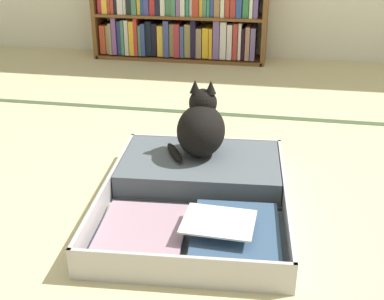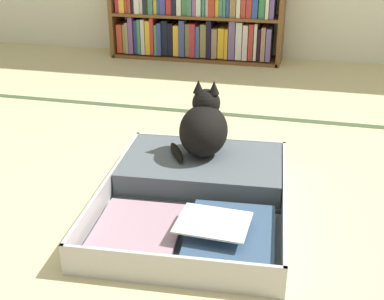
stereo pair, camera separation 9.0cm
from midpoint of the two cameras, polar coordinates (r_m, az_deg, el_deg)
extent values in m
plane|color=#CABC88|center=(1.63, 0.53, -9.83)|extent=(10.00, 10.00, 0.00)
cube|color=#3B4D31|center=(2.63, 4.73, 3.97)|extent=(4.80, 0.05, 0.00)
cube|color=brown|center=(3.78, -2.05, 10.56)|extent=(1.22, 0.26, 0.02)
cube|color=brown|center=(3.72, -2.12, 15.10)|extent=(1.19, 0.26, 0.02)
cube|color=#C14127|center=(3.91, -10.32, 12.55)|extent=(0.04, 0.22, 0.21)
cube|color=#998652|center=(3.90, -9.78, 12.57)|extent=(0.02, 0.22, 0.21)
cube|color=gray|center=(3.88, -9.52, 12.65)|extent=(0.02, 0.22, 0.22)
cube|color=#7C4E8F|center=(3.86, -9.10, 12.95)|extent=(0.03, 0.22, 0.27)
cube|color=#363E86|center=(3.87, -8.50, 12.81)|extent=(0.03, 0.22, 0.24)
cube|color=#41845B|center=(3.84, -8.17, 12.83)|extent=(0.02, 0.22, 0.25)
cube|color=beige|center=(3.83, -7.73, 12.84)|extent=(0.03, 0.22, 0.25)
cube|color=yellow|center=(3.82, -7.18, 12.78)|extent=(0.04, 0.22, 0.24)
cube|color=red|center=(3.81, -6.73, 12.93)|extent=(0.03, 0.22, 0.27)
cube|color=#487B5B|center=(3.81, -6.28, 12.57)|extent=(0.02, 0.22, 0.22)
cube|color=#38448D|center=(3.80, -5.90, 12.67)|extent=(0.03, 0.22, 0.23)
cube|color=black|center=(3.80, -5.29, 12.82)|extent=(0.04, 0.22, 0.25)
cube|color=black|center=(3.79, -4.66, 12.69)|extent=(0.04, 0.22, 0.23)
cube|color=yellow|center=(3.78, -3.99, 12.57)|extent=(0.04, 0.22, 0.22)
cube|color=#3D4888|center=(3.75, -3.36, 12.80)|extent=(0.04, 0.22, 0.26)
cube|color=olive|center=(3.76, -2.70, 12.67)|extent=(0.03, 0.22, 0.23)
cube|color=#AF303C|center=(3.74, -2.17, 12.62)|extent=(0.04, 0.22, 0.24)
cube|color=#3D5186|center=(3.73, -1.57, 12.49)|extent=(0.03, 0.22, 0.22)
cube|color=#93864B|center=(3.74, -0.94, 12.61)|extent=(0.04, 0.22, 0.23)
cube|color=black|center=(3.72, -0.34, 12.78)|extent=(0.04, 0.22, 0.26)
cube|color=#957A5D|center=(3.72, 0.30, 12.36)|extent=(0.04, 0.22, 0.21)
cube|color=gold|center=(3.72, 1.06, 12.38)|extent=(0.04, 0.22, 0.21)
cube|color=gold|center=(3.70, 1.64, 12.30)|extent=(0.02, 0.22, 0.21)
cube|color=slate|center=(3.69, 2.26, 12.69)|extent=(0.04, 0.22, 0.27)
cube|color=silver|center=(3.69, 3.04, 12.63)|extent=(0.04, 0.22, 0.26)
cube|color=beige|center=(3.68, 3.75, 12.45)|extent=(0.04, 0.22, 0.24)
cube|color=#AE3833|center=(3.67, 4.38, 12.49)|extent=(0.03, 0.22, 0.25)
cube|color=silver|center=(3.68, 4.88, 12.50)|extent=(0.02, 0.22, 0.26)
cube|color=black|center=(3.68, 5.26, 12.22)|extent=(0.02, 0.22, 0.22)
cube|color=#A57660|center=(3.66, 5.74, 12.24)|extent=(0.03, 0.22, 0.23)
cube|color=slate|center=(3.66, 6.32, 12.15)|extent=(0.03, 0.22, 0.22)
cube|color=#9F764B|center=(3.65, 2.35, 16.72)|extent=(0.04, 0.22, 0.20)
cube|color=#675193|center=(3.62, 6.67, 16.53)|extent=(0.03, 0.22, 0.21)
cube|color=#B9B5B3|center=(1.60, -2.06, -10.51)|extent=(0.66, 0.46, 0.01)
cube|color=#B9B5B3|center=(1.41, -3.27, -13.71)|extent=(0.63, 0.06, 0.10)
cube|color=#B9B5B3|center=(1.64, -12.96, -8.30)|extent=(0.04, 0.42, 0.10)
cube|color=#B9B5B3|center=(1.56, 9.36, -9.71)|extent=(0.04, 0.42, 0.10)
cube|color=#49555F|center=(1.59, -2.07, -10.22)|extent=(0.63, 0.44, 0.01)
cube|color=#B9B5B3|center=(1.95, -0.36, -3.49)|extent=(0.66, 0.46, 0.01)
cube|color=#B9B5B3|center=(2.11, 0.25, 0.17)|extent=(0.63, 0.06, 0.10)
cube|color=#B9B5B3|center=(1.99, -9.26, -1.85)|extent=(0.04, 0.42, 0.10)
cube|color=#B9B5B3|center=(1.92, 8.83, -2.72)|extent=(0.04, 0.42, 0.10)
cube|color=#49555F|center=(1.95, -0.36, -3.23)|extent=(0.63, 0.44, 0.01)
cylinder|color=black|center=(1.76, -1.12, -6.32)|extent=(0.61, 0.06, 0.02)
cube|color=tan|center=(1.61, -7.55, -9.54)|extent=(0.31, 0.37, 0.01)
cube|color=gray|center=(1.60, -7.40, -9.22)|extent=(0.29, 0.35, 0.02)
cube|color=#6E6B59|center=(1.57, 3.30, -10.07)|extent=(0.28, 0.34, 0.02)
cube|color=#334C69|center=(1.56, 3.34, -9.49)|extent=(0.30, 0.38, 0.02)
cube|color=white|center=(1.54, 1.36, -8.20)|extent=(0.22, 0.18, 0.01)
cube|color=#50585E|center=(1.93, -0.36, -2.15)|extent=(0.62, 0.43, 0.09)
torus|color=white|center=(1.93, -0.88, -0.79)|extent=(0.10, 0.10, 0.01)
cylinder|color=black|center=(2.12, -4.43, 0.24)|extent=(0.02, 0.02, 0.09)
cylinder|color=black|center=(2.09, 4.94, -0.18)|extent=(0.02, 0.02, 0.09)
cube|color=yellow|center=(1.44, -9.68, -12.83)|extent=(0.03, 0.00, 0.02)
cube|color=#358941|center=(1.43, -4.58, -13.94)|extent=(0.04, 0.00, 0.02)
cube|color=#3A8C38|center=(1.40, 4.77, -13.77)|extent=(0.03, 0.00, 0.03)
cube|color=yellow|center=(1.45, -10.13, -12.68)|extent=(0.03, 0.00, 0.03)
ellipsoid|color=black|center=(1.90, -0.32, 2.22)|extent=(0.19, 0.23, 0.20)
ellipsoid|color=black|center=(1.97, -0.04, 1.71)|extent=(0.13, 0.08, 0.11)
sphere|color=black|center=(1.91, -0.09, 5.40)|extent=(0.11, 0.11, 0.11)
cone|color=black|center=(1.88, 0.79, 7.19)|extent=(0.04, 0.04, 0.05)
cone|color=black|center=(1.89, -1.02, 7.27)|extent=(0.04, 0.04, 0.05)
sphere|color=gold|center=(1.95, 0.68, 5.98)|extent=(0.02, 0.02, 0.02)
sphere|color=gold|center=(1.96, -0.46, 6.03)|extent=(0.02, 0.02, 0.02)
ellipsoid|color=black|center=(1.91, -3.36, -0.30)|extent=(0.11, 0.17, 0.03)
camera|label=1|loc=(0.04, -91.48, -0.67)|focal=46.75mm
camera|label=2|loc=(0.04, 88.52, 0.67)|focal=46.75mm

